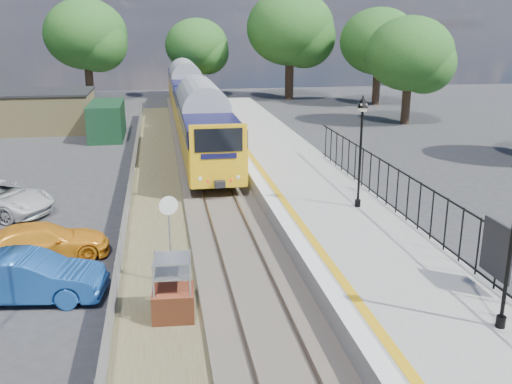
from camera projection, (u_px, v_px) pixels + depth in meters
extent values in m
plane|color=#2D2D30|center=(256.00, 303.00, 17.37)|extent=(120.00, 120.00, 0.00)
cube|color=#473F38|center=(220.00, 203.00, 26.80)|extent=(3.40, 80.00, 0.20)
cube|color=#4C472D|center=(158.00, 222.00, 24.46)|extent=(2.60, 70.00, 0.06)
cube|color=brown|center=(205.00, 201.00, 26.65)|extent=(0.07, 80.00, 0.14)
cube|color=brown|center=(235.00, 200.00, 26.88)|extent=(0.07, 80.00, 0.14)
cube|color=gray|center=(318.00, 204.00, 25.49)|extent=(5.00, 70.00, 0.90)
cube|color=silver|center=(269.00, 197.00, 25.00)|extent=(0.50, 70.00, 0.01)
cube|color=gold|center=(280.00, 196.00, 25.08)|extent=(0.30, 70.00, 0.01)
cylinder|color=black|center=(501.00, 322.00, 14.19)|extent=(0.24, 0.24, 0.30)
cylinder|color=black|center=(510.00, 253.00, 13.66)|extent=(0.10, 0.10, 3.70)
cylinder|color=black|center=(358.00, 203.00, 23.61)|extent=(0.24, 0.24, 0.30)
cylinder|color=black|center=(360.00, 160.00, 23.09)|extent=(0.10, 0.10, 3.70)
cube|color=black|center=(363.00, 112.00, 22.53)|extent=(0.08, 0.08, 0.30)
cube|color=beige|center=(363.00, 107.00, 22.49)|extent=(0.26, 0.26, 0.30)
cone|color=black|center=(363.00, 101.00, 22.42)|extent=(0.44, 0.44, 0.50)
cube|color=black|center=(427.00, 187.00, 20.05)|extent=(0.05, 26.00, 0.05)
cube|color=black|center=(497.00, 250.00, 15.94)|extent=(0.08, 1.40, 1.60)
cube|color=tan|center=(40.00, 112.00, 45.27)|extent=(8.00, 6.00, 3.00)
cube|color=black|center=(38.00, 92.00, 44.83)|extent=(8.20, 6.20, 0.15)
cube|color=#14391F|center=(107.00, 120.00, 42.43)|extent=(2.40, 6.00, 2.60)
cylinder|color=#332319|center=(90.00, 84.00, 62.49)|extent=(0.88, 0.88, 3.85)
ellipsoid|color=#1F4B19|center=(86.00, 34.00, 61.01)|extent=(8.80, 8.80, 7.48)
cylinder|color=#332319|center=(198.00, 83.00, 66.42)|extent=(0.72, 0.72, 3.15)
ellipsoid|color=#1F4B19|center=(197.00, 45.00, 65.21)|extent=(7.20, 7.20, 6.12)
cylinder|color=#332319|center=(289.00, 80.00, 64.11)|extent=(0.96, 0.96, 4.20)
ellipsoid|color=#1F4B19|center=(290.00, 28.00, 62.50)|extent=(9.60, 9.60, 8.16)
cylinder|color=#332319|center=(376.00, 88.00, 59.83)|extent=(0.80, 0.80, 3.50)
ellipsoid|color=#1F4B19|center=(379.00, 41.00, 58.48)|extent=(8.00, 8.00, 6.80)
cylinder|color=#332319|center=(406.00, 105.00, 48.21)|extent=(0.72, 0.72, 3.15)
ellipsoid|color=#1F4B19|center=(410.00, 54.00, 47.00)|extent=(7.20, 7.20, 6.12)
cube|color=gold|center=(202.00, 130.00, 36.26)|extent=(2.80, 20.00, 1.90)
cube|color=#0F0F38|center=(201.00, 110.00, 35.89)|extent=(2.82, 20.00, 0.90)
cube|color=black|center=(201.00, 110.00, 35.89)|extent=(2.82, 18.00, 0.70)
cube|color=black|center=(202.00, 148.00, 36.59)|extent=(2.00, 18.00, 0.45)
cube|color=gold|center=(185.00, 93.00, 55.73)|extent=(2.80, 20.00, 1.90)
cube|color=#0F0F38|center=(185.00, 80.00, 55.37)|extent=(2.82, 20.00, 0.90)
cube|color=black|center=(185.00, 80.00, 55.37)|extent=(2.82, 18.00, 0.70)
cube|color=black|center=(186.00, 105.00, 56.07)|extent=(2.00, 18.00, 0.45)
cube|color=black|center=(219.00, 140.00, 26.22)|extent=(2.24, 0.04, 1.10)
cube|color=brown|center=(174.00, 304.00, 16.36)|extent=(1.26, 1.26, 0.91)
cylinder|color=#999EA3|center=(170.00, 246.00, 18.20)|extent=(0.06, 0.06, 2.73)
cylinder|color=silver|center=(168.00, 206.00, 17.77)|extent=(0.61, 0.15, 0.61)
imported|color=#184893|center=(29.00, 277.00, 17.37)|extent=(4.74, 2.17, 1.50)
imported|color=orange|center=(43.00, 242.00, 20.40)|extent=(4.87, 2.72, 1.34)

